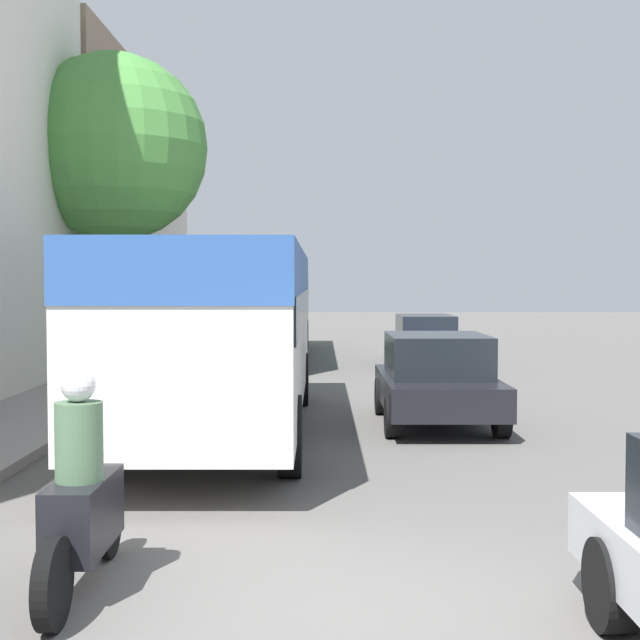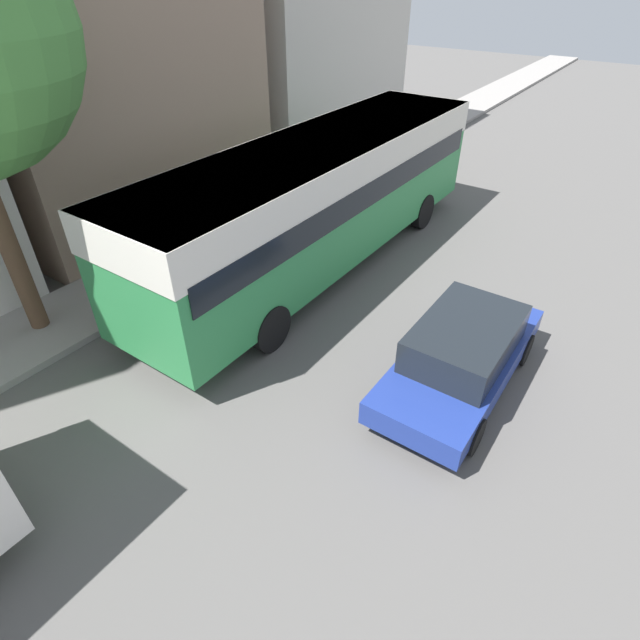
# 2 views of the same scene
# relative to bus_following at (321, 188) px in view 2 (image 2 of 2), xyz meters

# --- Properties ---
(building_far_terrace) EXTENTS (6.65, 7.73, 9.42)m
(building_far_terrace) POSITION_rel_bus_following_xyz_m (-7.54, -0.64, 2.67)
(building_far_terrace) COLOR gray
(building_far_terrace) RESTS_ON ground_plane
(building_end_row) EXTENTS (6.70, 8.35, 8.58)m
(building_end_row) POSITION_rel_bus_following_xyz_m (-7.56, 8.33, 2.25)
(building_end_row) COLOR beige
(building_end_row) RESTS_ON ground_plane
(bus_following) EXTENTS (2.67, 11.28, 3.14)m
(bus_following) POSITION_rel_bus_following_xyz_m (0.00, 0.00, 0.00)
(bus_following) COLOR #2D8447
(bus_following) RESTS_ON ground_plane
(car_far_curb) EXTENTS (1.79, 4.28, 1.40)m
(car_far_curb) POSITION_rel_bus_following_xyz_m (4.72, -2.33, -1.30)
(car_far_curb) COLOR navy
(car_far_curb) RESTS_ON ground_plane
(pedestrian_near_curb) EXTENTS (0.41, 0.41, 1.59)m
(pedestrian_near_curb) POSITION_rel_bus_following_xyz_m (-2.47, -0.70, -1.09)
(pedestrian_near_curb) COLOR #232838
(pedestrian_near_curb) RESTS_ON sidewalk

